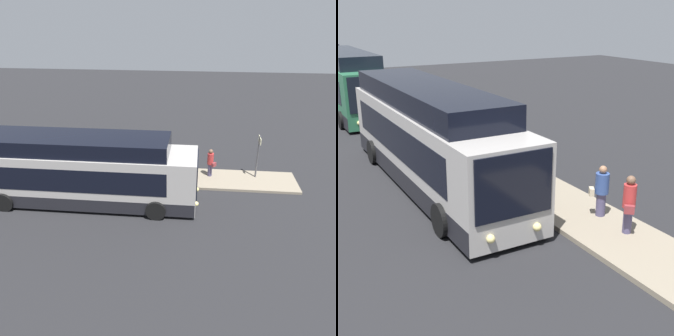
% 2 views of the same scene
% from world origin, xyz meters
% --- Properties ---
extents(ground, '(80.00, 80.00, 0.00)m').
position_xyz_m(ground, '(0.00, 0.00, 0.00)').
color(ground, '#232326').
extents(platform, '(20.00, 2.47, 0.15)m').
position_xyz_m(platform, '(0.00, 2.84, 0.07)').
color(platform, gray).
rests_on(platform, ground).
extents(bus_lead, '(12.12, 2.90, 3.71)m').
position_xyz_m(bus_lead, '(-1.98, -0.17, 1.68)').
color(bus_lead, '#B2ADA8').
rests_on(bus_lead, ground).
extents(passenger_boarding, '(0.62, 0.60, 1.74)m').
position_xyz_m(passenger_boarding, '(4.90, 3.13, 1.09)').
color(passenger_boarding, '#4C476B').
rests_on(passenger_boarding, platform).
extents(passenger_waiting, '(0.60, 0.68, 1.63)m').
position_xyz_m(passenger_waiting, '(3.58, 3.25, 1.01)').
color(passenger_waiting, '#4C476B').
rests_on(passenger_waiting, platform).
extents(passenger_with_bags, '(0.65, 0.68, 1.66)m').
position_xyz_m(passenger_with_bags, '(0.50, 1.97, 1.03)').
color(passenger_with_bags, gray).
rests_on(passenger_with_bags, platform).
extents(suitcase, '(0.36, 0.21, 0.97)m').
position_xyz_m(suitcase, '(-0.05, 2.03, 0.51)').
color(suitcase, beige).
rests_on(suitcase, platform).
extents(sign_post, '(0.10, 0.80, 2.62)m').
position_xyz_m(sign_post, '(7.64, 3.26, 1.79)').
color(sign_post, '#4C4C51').
rests_on(sign_post, platform).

